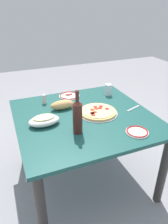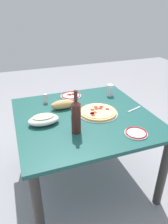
{
  "view_description": "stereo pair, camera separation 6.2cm",
  "coord_description": "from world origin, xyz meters",
  "px_view_note": "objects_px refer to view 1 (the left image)",
  "views": [
    {
      "loc": [
        0.59,
        1.44,
        1.57
      ],
      "look_at": [
        0.0,
        0.0,
        0.75
      ],
      "focal_mm": 33.63,
      "sensor_mm": 36.0,
      "label": 1
    },
    {
      "loc": [
        0.53,
        1.46,
        1.57
      ],
      "look_at": [
        0.0,
        0.0,
        0.75
      ],
      "focal_mm": 33.63,
      "sensor_mm": 36.0,
      "label": 2
    }
  ],
  "objects_px": {
    "side_plate_near": "(137,132)",
    "bread_loaf": "(62,105)",
    "pepperoni_pizza": "(98,112)",
    "wine_bottle": "(78,116)",
    "dining_table": "(84,126)",
    "spice_shaker": "(44,99)",
    "side_plate_far": "(69,96)",
    "baked_pasta_dish": "(44,120)",
    "water_glass": "(108,90)"
  },
  "relations": [
    {
      "from": "pepperoni_pizza",
      "to": "baked_pasta_dish",
      "type": "height_order",
      "value": "baked_pasta_dish"
    },
    {
      "from": "bread_loaf",
      "to": "baked_pasta_dish",
      "type": "bearing_deg",
      "value": 44.55
    },
    {
      "from": "pepperoni_pizza",
      "to": "side_plate_near",
      "type": "height_order",
      "value": "pepperoni_pizza"
    },
    {
      "from": "wine_bottle",
      "to": "spice_shaker",
      "type": "relative_size",
      "value": 3.76
    },
    {
      "from": "wine_bottle",
      "to": "bread_loaf",
      "type": "xyz_separation_m",
      "value": [
        -0.01,
        -0.4,
        -0.09
      ]
    },
    {
      "from": "dining_table",
      "to": "side_plate_near",
      "type": "distance_m",
      "value": 0.49
    },
    {
      "from": "dining_table",
      "to": "spice_shaker",
      "type": "xyz_separation_m",
      "value": [
        0.26,
        -0.35,
        0.15
      ]
    },
    {
      "from": "baked_pasta_dish",
      "to": "side_plate_near",
      "type": "xyz_separation_m",
      "value": [
        -0.6,
        0.37,
        -0.03
      ]
    },
    {
      "from": "wine_bottle",
      "to": "side_plate_far",
      "type": "xyz_separation_m",
      "value": [
        -0.15,
        -0.64,
        -0.13
      ]
    },
    {
      "from": "wine_bottle",
      "to": "bread_loaf",
      "type": "distance_m",
      "value": 0.41
    },
    {
      "from": "dining_table",
      "to": "side_plate_far",
      "type": "bearing_deg",
      "value": -91.44
    },
    {
      "from": "pepperoni_pizza",
      "to": "side_plate_far",
      "type": "height_order",
      "value": "pepperoni_pizza"
    },
    {
      "from": "side_plate_far",
      "to": "pepperoni_pizza",
      "type": "bearing_deg",
      "value": 104.51
    },
    {
      "from": "dining_table",
      "to": "baked_pasta_dish",
      "type": "xyz_separation_m",
      "value": [
        0.34,
        0.03,
        0.15
      ]
    },
    {
      "from": "dining_table",
      "to": "bread_loaf",
      "type": "height_order",
      "value": "bread_loaf"
    },
    {
      "from": "spice_shaker",
      "to": "pepperoni_pizza",
      "type": "bearing_deg",
      "value": 135.72
    },
    {
      "from": "dining_table",
      "to": "baked_pasta_dish",
      "type": "distance_m",
      "value": 0.38
    },
    {
      "from": "dining_table",
      "to": "spice_shaker",
      "type": "relative_size",
      "value": 12.9
    },
    {
      "from": "side_plate_far",
      "to": "spice_shaker",
      "type": "height_order",
      "value": "spice_shaker"
    },
    {
      "from": "pepperoni_pizza",
      "to": "wine_bottle",
      "type": "height_order",
      "value": "wine_bottle"
    },
    {
      "from": "pepperoni_pizza",
      "to": "side_plate_far",
      "type": "bearing_deg",
      "value": -75.49
    },
    {
      "from": "dining_table",
      "to": "wine_bottle",
      "type": "distance_m",
      "value": 0.36
    },
    {
      "from": "baked_pasta_dish",
      "to": "side_plate_far",
      "type": "bearing_deg",
      "value": -128.62
    },
    {
      "from": "side_plate_far",
      "to": "bread_loaf",
      "type": "height_order",
      "value": "bread_loaf"
    },
    {
      "from": "dining_table",
      "to": "spice_shaker",
      "type": "height_order",
      "value": "spice_shaker"
    },
    {
      "from": "spice_shaker",
      "to": "baked_pasta_dish",
      "type": "bearing_deg",
      "value": 77.11
    },
    {
      "from": "baked_pasta_dish",
      "to": "water_glass",
      "type": "distance_m",
      "value": 0.8
    },
    {
      "from": "dining_table",
      "to": "side_plate_near",
      "type": "relative_size",
      "value": 6.75
    },
    {
      "from": "dining_table",
      "to": "water_glass",
      "type": "bearing_deg",
      "value": -141.79
    },
    {
      "from": "bread_loaf",
      "to": "pepperoni_pizza",
      "type": "bearing_deg",
      "value": 142.76
    },
    {
      "from": "water_glass",
      "to": "spice_shaker",
      "type": "height_order",
      "value": "water_glass"
    },
    {
      "from": "dining_table",
      "to": "baked_pasta_dish",
      "type": "bearing_deg",
      "value": 4.25
    },
    {
      "from": "spice_shaker",
      "to": "side_plate_far",
      "type": "bearing_deg",
      "value": -166.75
    },
    {
      "from": "wine_bottle",
      "to": "bread_loaf",
      "type": "relative_size",
      "value": 1.52
    },
    {
      "from": "wine_bottle",
      "to": "spice_shaker",
      "type": "bearing_deg",
      "value": -78.62
    },
    {
      "from": "dining_table",
      "to": "side_plate_near",
      "type": "xyz_separation_m",
      "value": [
        -0.26,
        0.4,
        0.12
      ]
    },
    {
      "from": "water_glass",
      "to": "pepperoni_pizza",
      "type": "bearing_deg",
      "value": 50.24
    },
    {
      "from": "baked_pasta_dish",
      "to": "wine_bottle",
      "type": "relative_size",
      "value": 0.73
    },
    {
      "from": "dining_table",
      "to": "water_glass",
      "type": "xyz_separation_m",
      "value": [
        -0.39,
        -0.31,
        0.17
      ]
    },
    {
      "from": "pepperoni_pizza",
      "to": "dining_table",
      "type": "bearing_deg",
      "value": -6.83
    },
    {
      "from": "wine_bottle",
      "to": "side_plate_far",
      "type": "relative_size",
      "value": 1.58
    },
    {
      "from": "bread_loaf",
      "to": "spice_shaker",
      "type": "distance_m",
      "value": 0.21
    },
    {
      "from": "water_glass",
      "to": "side_plate_near",
      "type": "height_order",
      "value": "water_glass"
    },
    {
      "from": "pepperoni_pizza",
      "to": "wine_bottle",
      "type": "distance_m",
      "value": 0.36
    },
    {
      "from": "water_glass",
      "to": "bread_loaf",
      "type": "relative_size",
      "value": 0.53
    },
    {
      "from": "side_plate_near",
      "to": "bread_loaf",
      "type": "height_order",
      "value": "bread_loaf"
    },
    {
      "from": "pepperoni_pizza",
      "to": "wine_bottle",
      "type": "relative_size",
      "value": 1.03
    },
    {
      "from": "dining_table",
      "to": "side_plate_far",
      "type": "height_order",
      "value": "side_plate_far"
    },
    {
      "from": "pepperoni_pizza",
      "to": "side_plate_far",
      "type": "xyz_separation_m",
      "value": [
        0.11,
        -0.43,
        -0.01
      ]
    },
    {
      "from": "pepperoni_pizza",
      "to": "baked_pasta_dish",
      "type": "bearing_deg",
      "value": 1.34
    }
  ]
}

